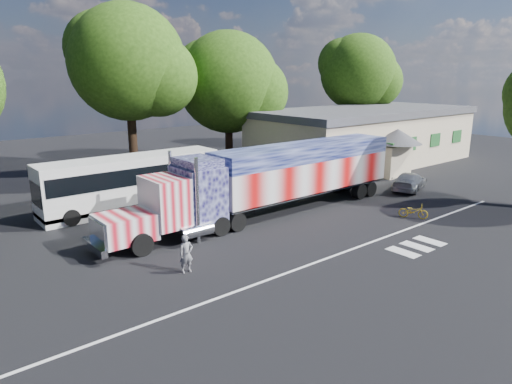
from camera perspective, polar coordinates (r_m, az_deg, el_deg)
ground at (r=24.08m, az=4.54°, el=-5.77°), size 100.00×100.00×0.00m
lane_markings at (r=22.98m, az=14.23°, el=-7.19°), size 30.00×2.67×0.01m
semi_truck at (r=27.60m, az=2.38°, el=1.79°), size 20.59×3.25×4.39m
coach_bus at (r=30.02m, az=-15.19°, el=1.29°), size 11.48×2.67×3.34m
hall_building at (r=45.13m, az=13.51°, el=6.83°), size 22.40×12.80×5.20m
parked_car at (r=35.66m, az=18.65°, el=1.28°), size 4.77×3.12×1.29m
woman at (r=19.98m, az=-8.72°, el=-7.66°), size 0.66×0.48×1.69m
bicycle at (r=28.67m, az=19.07°, el=-2.28°), size 1.37×1.73×0.88m
tree_ne_a at (r=42.99m, az=-3.28°, el=13.46°), size 9.67×9.21×12.21m
tree_far_ne at (r=53.15m, az=12.78°, el=14.35°), size 8.66×8.25×12.69m
tree_n_mid at (r=38.17m, az=-15.50°, el=15.24°), size 9.46×9.01×13.72m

